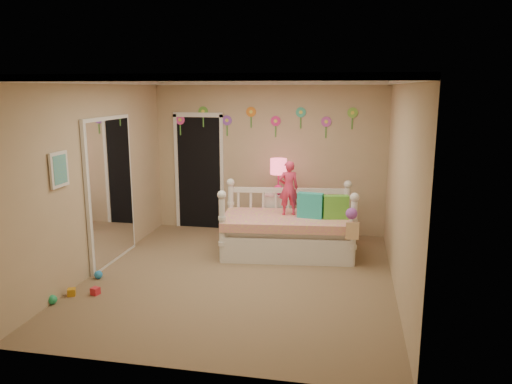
% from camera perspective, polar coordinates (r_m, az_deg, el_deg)
% --- Properties ---
extents(floor, '(4.00, 4.50, 0.01)m').
position_cam_1_polar(floor, '(6.68, -1.85, -9.87)').
color(floor, '#7F684C').
rests_on(floor, ground).
extents(ceiling, '(4.00, 4.50, 0.01)m').
position_cam_1_polar(ceiling, '(6.20, -2.01, 13.03)').
color(ceiling, white).
rests_on(ceiling, floor).
extents(back_wall, '(4.00, 0.01, 2.60)m').
position_cam_1_polar(back_wall, '(8.49, 1.45, 3.95)').
color(back_wall, tan).
rests_on(back_wall, floor).
extents(left_wall, '(0.01, 4.50, 2.60)m').
position_cam_1_polar(left_wall, '(7.03, -18.04, 1.67)').
color(left_wall, tan).
rests_on(left_wall, floor).
extents(right_wall, '(0.01, 4.50, 2.60)m').
position_cam_1_polar(right_wall, '(6.19, 16.44, 0.44)').
color(right_wall, tan).
rests_on(right_wall, floor).
extents(crown_molding, '(4.00, 4.50, 0.06)m').
position_cam_1_polar(crown_molding, '(6.20, -2.01, 12.75)').
color(crown_molding, white).
rests_on(crown_molding, ceiling).
extents(daybed, '(2.07, 1.27, 1.07)m').
position_cam_1_polar(daybed, '(7.45, 3.70, -3.24)').
color(daybed, white).
rests_on(daybed, floor).
extents(pillow_turquoise, '(0.39, 0.18, 0.37)m').
position_cam_1_polar(pillow_turquoise, '(7.31, 6.31, -1.56)').
color(pillow_turquoise, '#23B09A').
rests_on(pillow_turquoise, daybed).
extents(pillow_lime, '(0.39, 0.20, 0.35)m').
position_cam_1_polar(pillow_lime, '(7.32, 9.25, -1.74)').
color(pillow_lime, '#61BE39').
rests_on(pillow_lime, daybed).
extents(child, '(0.35, 0.28, 0.83)m').
position_cam_1_polar(child, '(7.41, 3.80, 0.46)').
color(child, '#ED365F').
rests_on(child, daybed).
extents(nightstand, '(0.49, 0.40, 0.76)m').
position_cam_1_polar(nightstand, '(8.21, 2.57, -2.89)').
color(nightstand, white).
rests_on(nightstand, floor).
extents(table_lamp, '(0.27, 0.27, 0.60)m').
position_cam_1_polar(table_lamp, '(8.04, 2.62, 2.47)').
color(table_lamp, '#D61C67').
rests_on(table_lamp, nightstand).
extents(closet_doorway, '(0.90, 0.04, 2.07)m').
position_cam_1_polar(closet_doorway, '(8.81, -6.62, 2.42)').
color(closet_doorway, black).
rests_on(closet_doorway, back_wall).
extents(flower_decals, '(3.40, 0.02, 0.50)m').
position_cam_1_polar(flower_decals, '(8.43, 0.85, 8.27)').
color(flower_decals, '#B2668C').
rests_on(flower_decals, back_wall).
extents(mirror_closet, '(0.07, 1.30, 2.10)m').
position_cam_1_polar(mirror_closet, '(7.31, -16.52, 0.16)').
color(mirror_closet, white).
rests_on(mirror_closet, left_wall).
extents(wall_picture, '(0.05, 0.34, 0.42)m').
position_cam_1_polar(wall_picture, '(6.21, -21.92, 2.44)').
color(wall_picture, white).
rests_on(wall_picture, left_wall).
extents(hanging_bag, '(0.20, 0.16, 0.36)m').
position_cam_1_polar(hanging_bag, '(6.87, 10.98, -3.73)').
color(hanging_bag, beige).
rests_on(hanging_bag, daybed).
extents(toy_scatter, '(1.07, 1.45, 0.11)m').
position_cam_1_polar(toy_scatter, '(6.63, -18.50, -10.19)').
color(toy_scatter, '#996666').
rests_on(toy_scatter, floor).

